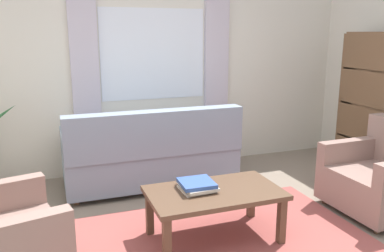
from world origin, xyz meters
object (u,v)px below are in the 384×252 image
couch (152,155)px  coffee_table (214,197)px  book_stack_on_table (197,185)px  bookshelf (374,104)px  armchair_right (383,176)px

couch → coffee_table: couch is taller
couch → book_stack_on_table: bearing=92.6°
couch → bookshelf: bearing=167.5°
book_stack_on_table → bookshelf: size_ratio=0.20×
armchair_right → coffee_table: (-1.75, 0.05, 0.03)m
armchair_right → bookshelf: bearing=141.7°
bookshelf → armchair_right: bearing=143.2°
armchair_right → bookshelf: bookshelf is taller
armchair_right → coffee_table: bearing=-93.0°
armchair_right → book_stack_on_table: 1.89m
coffee_table → armchair_right: bearing=-1.6°
couch → coffee_table: 1.36m
couch → bookshelf: bookshelf is taller
couch → book_stack_on_table: size_ratio=5.49×
armchair_right → coffee_table: size_ratio=0.80×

